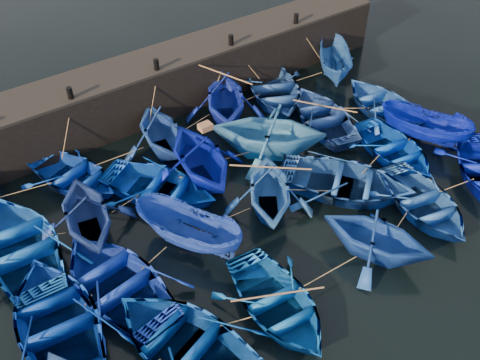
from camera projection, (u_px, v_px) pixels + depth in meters
ground at (290, 242)px, 19.62m from camera, size 120.00×120.00×0.00m
quay_wall at (151, 87)px, 25.18m from camera, size 26.00×2.50×2.50m
quay_top at (148, 62)px, 24.30m from camera, size 26.00×2.50×0.12m
bollard_1 at (70, 93)px, 21.83m from camera, size 0.24×0.24×0.50m
bollard_2 at (156, 64)px, 23.55m from camera, size 0.24×0.24×0.50m
bollard_3 at (231, 40)px, 25.27m from camera, size 0.24×0.24×0.50m
bollard_4 at (296, 18)px, 26.99m from camera, size 0.24×0.24×0.50m
boat_1 at (74, 176)px, 21.65m from camera, size 4.51×5.20×0.91m
boat_2 at (161, 131)px, 22.92m from camera, size 4.16×4.62×2.14m
boat_3 at (225, 97)px, 24.71m from camera, size 5.55×5.76×2.33m
boat_4 at (274, 89)px, 26.37m from camera, size 5.50×6.26×1.08m
boat_5 at (336, 63)px, 27.75m from camera, size 3.86×4.34×1.64m
boat_6 at (21, 246)px, 18.72m from camera, size 4.13×5.64×1.14m
boat_7 at (86, 213)px, 19.22m from camera, size 4.26×4.70×2.16m
boat_8 at (159, 187)px, 21.08m from camera, size 5.58×6.00×1.01m
boat_9 at (200, 156)px, 21.41m from camera, size 4.60×5.13×2.41m
boat_10 at (269, 130)px, 22.59m from camera, size 6.41×6.36×2.55m
boat_11 at (324, 116)px, 24.76m from camera, size 4.46×5.43×0.98m
boat_12 at (382, 103)px, 25.54m from camera, size 3.73×4.92×0.96m
boat_13 at (58, 320)px, 16.49m from camera, size 4.28×5.65×1.11m
boat_14 at (117, 282)px, 17.58m from camera, size 4.54×5.76×1.08m
boat_15 at (188, 231)px, 18.91m from camera, size 3.46×4.41×1.62m
boat_16 at (269, 189)px, 20.18m from camera, size 5.10×5.25×2.11m
boat_17 at (346, 182)px, 21.22m from camera, size 6.35×6.63×1.12m
boat_18 at (394, 149)px, 22.96m from camera, size 3.67×4.75×0.91m
boat_19 at (425, 127)px, 23.58m from camera, size 3.39×4.30×1.58m
boat_21 at (187, 343)px, 15.88m from camera, size 5.36×6.30×1.11m
boat_22 at (277, 304)px, 17.02m from camera, size 3.61×4.79×0.94m
boat_23 at (377, 236)px, 18.44m from camera, size 4.76×5.01×2.07m
boat_24 at (424, 203)px, 20.47m from camera, size 4.16×5.15×0.94m
wooden_crate at (205, 127)px, 20.65m from camera, size 0.51×0.39×0.25m
mooring_ropes at (218, 150)px, 22.23m from camera, size 18.84×11.75×2.10m
loose_oars at (275, 148)px, 21.12m from camera, size 10.45×12.08×1.45m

